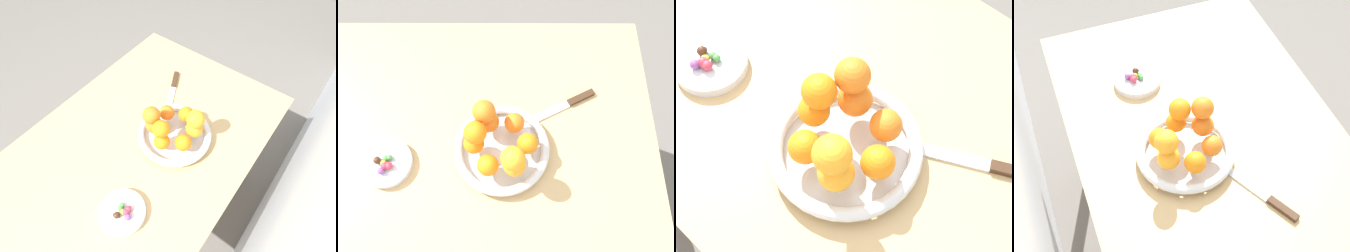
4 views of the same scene
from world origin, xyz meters
The scene contains 22 objects.
ground_plane centered at (0.00, 0.00, 0.00)m, with size 6.00×6.00×0.00m, color slate.
dining_table centered at (0.00, 0.00, 0.65)m, with size 1.10×0.76×0.74m.
fruit_bowl centered at (-0.09, 0.09, 0.76)m, with size 0.27×0.27×0.04m.
candy_dish centered at (0.24, 0.13, 0.75)m, with size 0.15×0.15×0.02m, color silver.
orange_0 centered at (-0.12, 0.15, 0.81)m, with size 0.06×0.06×0.06m, color orange.
orange_1 centered at (-0.16, 0.09, 0.81)m, with size 0.06×0.06×0.06m, color orange.
orange_2 centered at (-0.13, 0.03, 0.81)m, with size 0.06×0.06×0.06m, color orange.
orange_3 centered at (-0.05, 0.03, 0.81)m, with size 0.06×0.06×0.06m, color orange.
orange_4 centered at (-0.01, 0.09, 0.81)m, with size 0.06×0.06×0.06m, color orange.
orange_5 centered at (-0.05, 0.15, 0.81)m, with size 0.06×0.06×0.06m, color orange.
orange_6 centered at (-0.04, 0.02, 0.87)m, with size 0.06×0.06×0.06m, color orange.
orange_7 centered at (-0.12, 0.15, 0.87)m, with size 0.06×0.06×0.06m, color orange.
orange_8 centered at (-0.02, 0.08, 0.87)m, with size 0.06×0.06×0.06m, color orange.
candy_ball_0 centered at (0.22, 0.14, 0.77)m, with size 0.02×0.02×0.02m, color #C6384C.
candy_ball_1 centered at (0.23, 0.12, 0.77)m, with size 0.02×0.02×0.02m, color #4C9947.
candy_ball_2 centered at (0.24, 0.16, 0.77)m, with size 0.02×0.02×0.02m, color #8C4C99.
candy_ball_3 centered at (0.26, 0.13, 0.77)m, with size 0.02×0.02×0.02m, color #472819.
candy_ball_4 centered at (0.24, 0.12, 0.77)m, with size 0.02×0.02×0.02m, color #4C9947.
candy_ball_5 centered at (0.23, 0.14, 0.77)m, with size 0.02×0.02×0.02m, color #C6384C.
candy_ball_6 centered at (0.26, 0.12, 0.77)m, with size 0.01×0.01×0.01m, color #472819.
candy_ball_7 centered at (0.24, 0.14, 0.77)m, with size 0.02×0.02×0.02m, color gold.
knife centered at (-0.28, -0.06, 0.75)m, with size 0.24×0.14×0.01m.
Camera 1 is at (0.35, 0.39, 1.57)m, focal length 28.00 mm.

